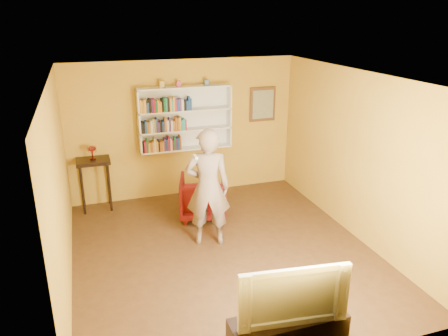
{
  "coord_description": "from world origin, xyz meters",
  "views": [
    {
      "loc": [
        -1.85,
        -5.68,
        3.54
      ],
      "look_at": [
        0.26,
        0.75,
        1.1
      ],
      "focal_mm": 35.0,
      "sensor_mm": 36.0,
      "label": 1
    }
  ],
  "objects_px": {
    "tv_cabinet": "(288,335)",
    "person": "(208,188)",
    "ruby_lustre": "(92,150)",
    "armchair": "(203,197)",
    "console_table": "(94,168)",
    "television": "(290,291)",
    "bookshelf": "(185,118)"
  },
  "relations": [
    {
      "from": "bookshelf",
      "to": "console_table",
      "type": "xyz_separation_m",
      "value": [
        -1.78,
        -0.16,
        -0.78
      ]
    },
    {
      "from": "ruby_lustre",
      "to": "person",
      "type": "xyz_separation_m",
      "value": [
        1.64,
        -1.88,
        -0.22
      ]
    },
    {
      "from": "console_table",
      "to": "ruby_lustre",
      "type": "relative_size",
      "value": 3.86
    },
    {
      "from": "person",
      "to": "tv_cabinet",
      "type": "relative_size",
      "value": 1.48
    },
    {
      "from": "console_table",
      "to": "tv_cabinet",
      "type": "distance_m",
      "value": 4.87
    },
    {
      "from": "bookshelf",
      "to": "person",
      "type": "relative_size",
      "value": 0.94
    },
    {
      "from": "person",
      "to": "television",
      "type": "relative_size",
      "value": 1.62
    },
    {
      "from": "bookshelf",
      "to": "armchair",
      "type": "distance_m",
      "value": 1.63
    },
    {
      "from": "bookshelf",
      "to": "person",
      "type": "distance_m",
      "value": 2.15
    },
    {
      "from": "tv_cabinet",
      "to": "bookshelf",
      "type": "bearing_deg",
      "value": 90.04
    },
    {
      "from": "person",
      "to": "television",
      "type": "distance_m",
      "value": 2.62
    },
    {
      "from": "ruby_lustre",
      "to": "television",
      "type": "height_order",
      "value": "ruby_lustre"
    },
    {
      "from": "person",
      "to": "tv_cabinet",
      "type": "distance_m",
      "value": 2.72
    },
    {
      "from": "armchair",
      "to": "person",
      "type": "relative_size",
      "value": 0.44
    },
    {
      "from": "armchair",
      "to": "person",
      "type": "height_order",
      "value": "person"
    },
    {
      "from": "armchair",
      "to": "ruby_lustre",
      "type": "bearing_deg",
      "value": -10.69
    },
    {
      "from": "ruby_lustre",
      "to": "armchair",
      "type": "distance_m",
      "value": 2.19
    },
    {
      "from": "armchair",
      "to": "console_table",
      "type": "bearing_deg",
      "value": -10.69
    },
    {
      "from": "person",
      "to": "tv_cabinet",
      "type": "bearing_deg",
      "value": 108.97
    },
    {
      "from": "bookshelf",
      "to": "television",
      "type": "bearing_deg",
      "value": -89.96
    },
    {
      "from": "bookshelf",
      "to": "ruby_lustre",
      "type": "bearing_deg",
      "value": -174.87
    },
    {
      "from": "console_table",
      "to": "armchair",
      "type": "xyz_separation_m",
      "value": [
        1.83,
        -0.92,
        -0.44
      ]
    },
    {
      "from": "bookshelf",
      "to": "tv_cabinet",
      "type": "relative_size",
      "value": 1.4
    },
    {
      "from": "person",
      "to": "television",
      "type": "height_order",
      "value": "person"
    },
    {
      "from": "television",
      "to": "ruby_lustre",
      "type": "bearing_deg",
      "value": 118.35
    },
    {
      "from": "tv_cabinet",
      "to": "television",
      "type": "bearing_deg",
      "value": 0.0
    },
    {
      "from": "armchair",
      "to": "tv_cabinet",
      "type": "distance_m",
      "value": 3.58
    },
    {
      "from": "person",
      "to": "tv_cabinet",
      "type": "height_order",
      "value": "person"
    },
    {
      "from": "bookshelf",
      "to": "tv_cabinet",
      "type": "distance_m",
      "value": 4.86
    },
    {
      "from": "tv_cabinet",
      "to": "person",
      "type": "bearing_deg",
      "value": 92.95
    },
    {
      "from": "bookshelf",
      "to": "television",
      "type": "distance_m",
      "value": 4.73
    },
    {
      "from": "console_table",
      "to": "television",
      "type": "distance_m",
      "value": 4.84
    }
  ]
}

